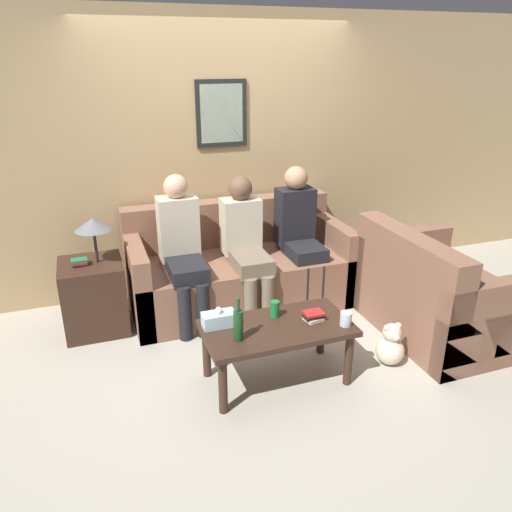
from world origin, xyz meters
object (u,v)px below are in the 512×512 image
at_px(teddy_bear, 390,346).
at_px(coffee_table, 277,334).
at_px(couch_side, 436,298).
at_px(person_middle, 246,241).
at_px(wine_bottle, 238,324).
at_px(person_left, 182,245).
at_px(couch_main, 238,270).
at_px(person_right, 300,230).
at_px(drinking_glass, 346,319).

bearing_deg(teddy_bear, coffee_table, 173.79).
xyz_separation_m(couch_side, person_middle, (-1.37, 0.91, 0.35)).
xyz_separation_m(wine_bottle, person_middle, (0.45, 1.19, 0.11)).
xyz_separation_m(couch_side, person_left, (-1.93, 0.95, 0.37)).
relative_size(person_left, person_middle, 1.04).
distance_m(couch_main, wine_bottle, 1.47).
relative_size(couch_side, person_middle, 1.04).
relative_size(wine_bottle, person_right, 0.24).
distance_m(couch_main, person_middle, 0.40).
bearing_deg(couch_side, person_middle, 56.35).
relative_size(coffee_table, person_right, 0.82).
bearing_deg(wine_bottle, drinking_glass, -5.00).
bearing_deg(teddy_bear, person_middle, 122.40).
height_order(person_right, teddy_bear, person_right).
height_order(person_left, person_right, person_left).
distance_m(couch_side, wine_bottle, 1.86).
xyz_separation_m(person_right, teddy_bear, (0.21, -1.25, -0.55)).
distance_m(drinking_glass, person_left, 1.57).
bearing_deg(teddy_bear, person_right, 99.67).
distance_m(couch_side, drinking_glass, 1.12).
height_order(couch_side, person_left, person_left).
height_order(coffee_table, wine_bottle, wine_bottle).
relative_size(couch_main, teddy_bear, 5.90).
bearing_deg(drinking_glass, couch_main, 102.66).
xyz_separation_m(couch_side, wine_bottle, (-1.82, -0.27, 0.24)).
bearing_deg(person_right, drinking_glass, -99.85).
height_order(person_middle, teddy_bear, person_middle).
xyz_separation_m(coffee_table, drinking_glass, (0.45, -0.15, 0.12)).
xyz_separation_m(drinking_glass, person_right, (0.23, 1.31, 0.20)).
relative_size(wine_bottle, teddy_bear, 0.90).
bearing_deg(coffee_table, drinking_glass, -18.83).
height_order(coffee_table, teddy_bear, coffee_table).
distance_m(couch_main, drinking_glass, 1.50).
xyz_separation_m(drinking_glass, person_middle, (-0.32, 1.25, 0.17)).
bearing_deg(coffee_table, teddy_bear, -6.21).
relative_size(coffee_table, drinking_glass, 10.48).
xyz_separation_m(coffee_table, person_middle, (0.13, 1.10, 0.29)).
bearing_deg(couch_main, person_right, -14.27).
bearing_deg(couch_side, person_right, 40.43).
height_order(couch_main, coffee_table, couch_main).
bearing_deg(person_left, drinking_glass, -55.84).
distance_m(person_left, person_right, 1.10).
distance_m(couch_main, teddy_bear, 1.60).
xyz_separation_m(drinking_glass, person_left, (-0.88, 1.29, 0.20)).
bearing_deg(person_right, person_middle, -174.03).
distance_m(couch_side, coffee_table, 1.52).
xyz_separation_m(wine_bottle, teddy_bear, (1.21, -0.01, -0.42)).
height_order(couch_main, person_middle, person_middle).
bearing_deg(person_middle, drinking_glass, -75.77).
height_order(couch_main, couch_side, same).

